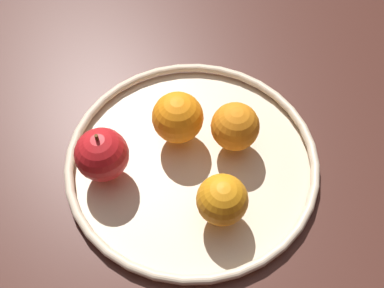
{
  "coord_description": "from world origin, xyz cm",
  "views": [
    {
      "loc": [
        -2.21,
        32.76,
        54.65
      ],
      "look_at": [
        0.0,
        0.0,
        4.8
      ],
      "focal_mm": 43.85,
      "sensor_mm": 36.0,
      "label": 1
    }
  ],
  "objects_px": {
    "orange_front_right": "(222,200)",
    "orange_center": "(235,127)",
    "fruit_bowl": "(192,160)",
    "orange_back_right": "(178,118)",
    "apple": "(102,155)"
  },
  "relations": [
    {
      "from": "fruit_bowl",
      "to": "orange_back_right",
      "type": "distance_m",
      "value": 0.06
    },
    {
      "from": "orange_front_right",
      "to": "fruit_bowl",
      "type": "bearing_deg",
      "value": -62.04
    },
    {
      "from": "apple",
      "to": "orange_back_right",
      "type": "distance_m",
      "value": 0.11
    },
    {
      "from": "apple",
      "to": "orange_front_right",
      "type": "relative_size",
      "value": 1.22
    },
    {
      "from": "orange_front_right",
      "to": "orange_back_right",
      "type": "height_order",
      "value": "orange_back_right"
    },
    {
      "from": "fruit_bowl",
      "to": "orange_back_right",
      "type": "xyz_separation_m",
      "value": [
        0.02,
        -0.04,
        0.04
      ]
    },
    {
      "from": "apple",
      "to": "orange_front_right",
      "type": "distance_m",
      "value": 0.16
    },
    {
      "from": "fruit_bowl",
      "to": "apple",
      "type": "distance_m",
      "value": 0.12
    },
    {
      "from": "orange_front_right",
      "to": "orange_center",
      "type": "relative_size",
      "value": 0.97
    },
    {
      "from": "apple",
      "to": "orange_center",
      "type": "bearing_deg",
      "value": -161.37
    },
    {
      "from": "orange_center",
      "to": "orange_back_right",
      "type": "relative_size",
      "value": 0.94
    },
    {
      "from": "fruit_bowl",
      "to": "orange_center",
      "type": "distance_m",
      "value": 0.07
    },
    {
      "from": "fruit_bowl",
      "to": "orange_front_right",
      "type": "height_order",
      "value": "orange_front_right"
    },
    {
      "from": "fruit_bowl",
      "to": "orange_back_right",
      "type": "height_order",
      "value": "orange_back_right"
    },
    {
      "from": "orange_front_right",
      "to": "orange_center",
      "type": "height_order",
      "value": "orange_center"
    }
  ]
}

